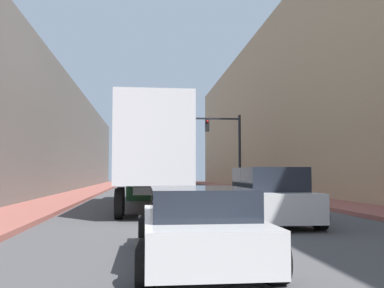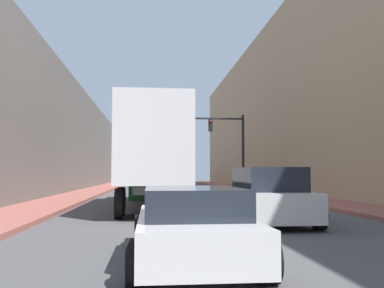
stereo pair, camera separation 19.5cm
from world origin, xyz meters
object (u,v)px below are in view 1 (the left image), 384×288
(suv_car, at_px, (267,197))
(traffic_signal_gantry, at_px, (215,138))
(semi_truck, at_px, (151,155))
(sedan_car, at_px, (197,225))

(suv_car, distance_m, traffic_signal_gantry, 19.15)
(semi_truck, height_order, traffic_signal_gantry, traffic_signal_gantry)
(sedan_car, height_order, traffic_signal_gantry, traffic_signal_gantry)
(suv_car, bearing_deg, traffic_signal_gantry, 85.30)
(semi_truck, height_order, sedan_car, semi_truck)
(sedan_car, xyz_separation_m, suv_car, (2.77, 5.32, 0.17))
(sedan_car, bearing_deg, suv_car, 62.49)
(suv_car, height_order, traffic_signal_gantry, traffic_signal_gantry)
(sedan_car, bearing_deg, semi_truck, 92.86)
(semi_truck, relative_size, sedan_car, 2.85)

